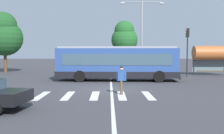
% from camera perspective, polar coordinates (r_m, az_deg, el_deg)
% --- Properties ---
extents(ground_plane, '(160.00, 160.00, 0.00)m').
position_cam_1_polar(ground_plane, '(17.17, -0.85, -5.18)').
color(ground_plane, '#3D3D42').
extents(city_transit_bus, '(10.90, 3.15, 3.06)m').
position_cam_1_polar(city_transit_bus, '(22.39, 1.18, 0.91)').
color(city_transit_bus, black).
rests_on(city_transit_bus, ground_plane).
extents(pedestrian_crossing_street, '(0.57, 0.33, 1.72)m').
position_cam_1_polar(pedestrian_crossing_street, '(15.07, 2.17, -2.68)').
color(pedestrian_crossing_street, brown).
rests_on(pedestrian_crossing_street, ground_plane).
extents(parked_car_silver, '(1.88, 4.50, 1.35)m').
position_cam_1_polar(parked_car_silver, '(30.90, -2.66, 0.08)').
color(parked_car_silver, black).
rests_on(parked_car_silver, ground_plane).
extents(parked_car_blue, '(1.96, 4.55, 1.35)m').
position_cam_1_polar(parked_car_blue, '(31.37, 2.23, 0.13)').
color(parked_car_blue, black).
rests_on(parked_car_blue, ground_plane).
extents(parked_car_white, '(1.93, 4.53, 1.35)m').
position_cam_1_polar(parked_car_white, '(31.35, 7.14, 0.10)').
color(parked_car_white, black).
rests_on(parked_car_white, ground_plane).
extents(traffic_light_far_corner, '(0.33, 0.32, 5.04)m').
position_cam_1_polar(traffic_light_far_corner, '(27.49, 16.80, 4.94)').
color(traffic_light_far_corner, '#28282B').
rests_on(traffic_light_far_corner, ground_plane).
extents(bus_stop_shelter, '(4.09, 1.54, 3.25)m').
position_cam_1_polar(bus_stop_shelter, '(29.68, 21.82, 2.89)').
color(bus_stop_shelter, '#28282B').
rests_on(bus_stop_shelter, ground_plane).
extents(twin_arm_street_lamp, '(4.87, 0.32, 8.12)m').
position_cam_1_polar(twin_arm_street_lamp, '(27.76, 6.80, 8.61)').
color(twin_arm_street_lamp, '#939399').
rests_on(twin_arm_street_lamp, ground_plane).
extents(background_tree_left, '(4.36, 4.36, 7.45)m').
position_cam_1_polar(background_tree_left, '(33.58, -23.34, 6.83)').
color(background_tree_left, brown).
rests_on(background_tree_left, ground_plane).
extents(background_tree_right, '(3.91, 3.91, 7.19)m').
position_cam_1_polar(background_tree_right, '(37.20, 2.87, 6.78)').
color(background_tree_right, brown).
rests_on(background_tree_right, ground_plane).
extents(crosswalk_painted_stripes, '(6.78, 3.06, 0.01)m').
position_cam_1_polar(crosswalk_painted_stripes, '(14.89, -3.93, -6.51)').
color(crosswalk_painted_stripes, silver).
rests_on(crosswalk_painted_stripes, ground_plane).
extents(lane_center_line, '(0.16, 24.00, 0.01)m').
position_cam_1_polar(lane_center_line, '(19.15, -0.18, -4.28)').
color(lane_center_line, silver).
rests_on(lane_center_line, ground_plane).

